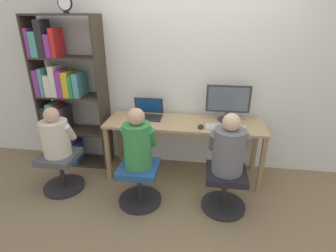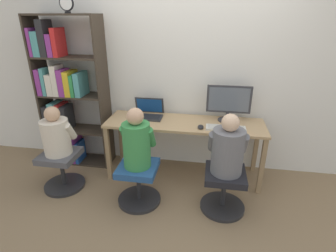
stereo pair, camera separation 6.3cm
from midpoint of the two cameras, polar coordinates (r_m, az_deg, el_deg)
ground_plane at (r=3.26m, az=3.33°, el=-13.01°), size 14.00×14.00×0.00m
wall_back at (r=3.31m, az=5.10°, el=12.27°), size 10.00×0.05×2.60m
desk at (r=3.17m, az=4.17°, el=-0.51°), size 1.89×0.56×0.73m
desktop_monitor at (r=3.19m, az=13.60°, el=4.89°), size 0.52×0.22×0.43m
laptop at (r=3.29m, az=-3.82°, el=2.79°), size 0.37×0.27×0.23m
keyboard at (r=3.01m, az=13.04°, el=-0.45°), size 0.44×0.16×0.03m
computer_mouse_by_keyboard at (r=2.99m, az=7.72°, el=-0.18°), size 0.07×0.11×0.03m
office_chair_left at (r=2.86m, az=12.69°, el=-13.05°), size 0.47×0.47×0.46m
office_chair_right at (r=2.91m, az=-5.81°, el=-11.92°), size 0.47×0.47×0.46m
person_at_monitor at (r=2.63m, az=13.56°, el=-4.76°), size 0.38×0.32×0.62m
person_at_laptop at (r=2.67m, az=-6.19°, el=-3.40°), size 0.35×0.31×0.64m
bookshelf at (r=3.64m, az=-21.11°, el=5.52°), size 0.86×0.33×1.93m
desk_clock at (r=3.31m, az=-20.68°, el=23.66°), size 0.16×0.03×0.18m
office_chair_side at (r=3.35m, az=-21.57°, el=-8.51°), size 0.47×0.47×0.46m
person_near_shelf at (r=3.16m, az=-22.68°, el=-1.68°), size 0.37×0.30×0.56m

